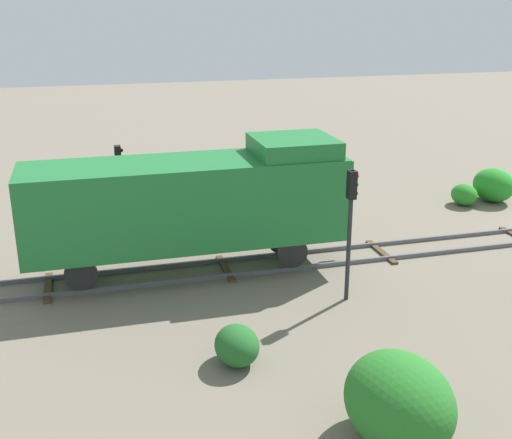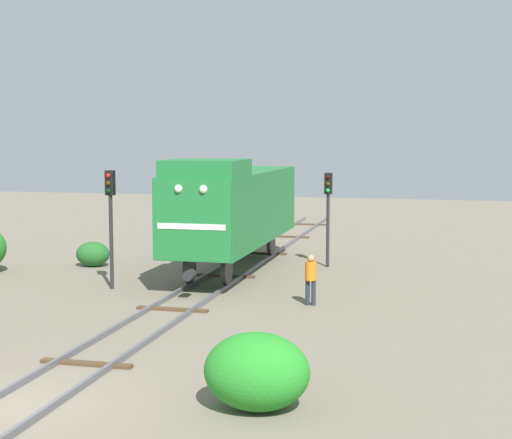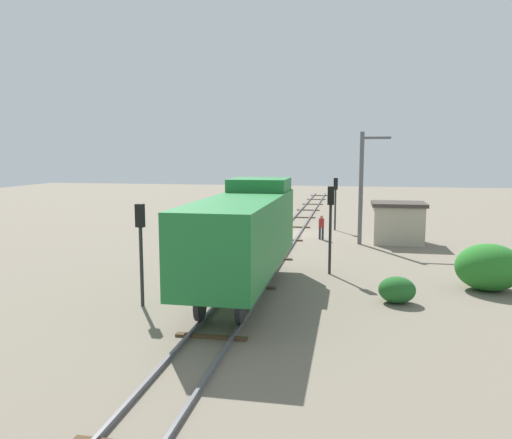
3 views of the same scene
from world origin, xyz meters
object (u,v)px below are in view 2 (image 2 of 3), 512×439
at_px(traffic_signal_far, 328,202).
at_px(locomotive, 233,205).
at_px(worker_by_signal, 311,276).
at_px(traffic_signal_mid, 110,207).

bearing_deg(traffic_signal_far, locomotive, -148.14).
bearing_deg(worker_by_signal, traffic_signal_far, -168.23).
height_order(traffic_signal_mid, worker_by_signal, traffic_signal_mid).
bearing_deg(traffic_signal_mid, locomotive, 52.64).
relative_size(locomotive, traffic_signal_mid, 2.66).
relative_size(traffic_signal_mid, worker_by_signal, 2.57).
height_order(traffic_signal_mid, traffic_signal_far, traffic_signal_mid).
distance_m(locomotive, traffic_signal_far, 4.24).
bearing_deg(locomotive, worker_by_signal, -52.54).
bearing_deg(worker_by_signal, locomotive, -135.22).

